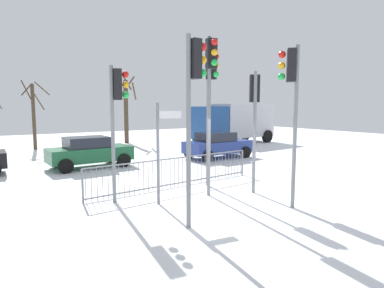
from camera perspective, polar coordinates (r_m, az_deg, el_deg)
The scene contains 14 objects.
ground_plane at distance 9.76m, azimuth 5.51°, elevation -10.71°, with size 60.00×60.00×0.00m, color white.
traffic_light_foreground_left at distance 11.67m, azimuth 3.29°, elevation 9.72°, with size 0.34×0.57×4.84m.
traffic_light_mid_right at distance 7.68m, azimuth 0.25°, elevation 9.72°, with size 0.57×0.34×4.53m.
traffic_light_mid_left at distance 11.13m, azimuth 10.82°, elevation 6.78°, with size 0.43×0.50×4.04m.
traffic_light_rear_right at distance 9.96m, azimuth -12.94°, elevation 6.99°, with size 0.57×0.35×4.09m.
traffic_light_rear_left at distance 10.35m, azimuth 3.31°, elevation 10.98°, with size 0.36×0.56×5.06m.
traffic_light_foreground_right at distance 9.58m, azimuth 16.90°, elevation 8.99°, with size 0.47×0.46×4.57m.
direction_sign_post at distance 9.62m, azimuth -5.60°, elevation -0.68°, with size 0.79×0.15×3.00m.
pedestrian_guard_railing at distance 11.86m, azimuth -2.73°, elevation -4.84°, with size 6.86×0.71×1.07m.
car_blue_far at distance 18.47m, azimuth 4.41°, elevation -0.08°, with size 3.86×2.05×1.47m.
car_green_near at distance 16.32m, azimuth -17.50°, elevation -1.25°, with size 3.89×2.10×1.47m.
delivery_truck at distance 25.94m, azimuth 7.32°, elevation 3.94°, with size 7.25×3.31×3.10m.
bare_tree_centre at distance 24.35m, azimuth -25.89°, elevation 4.81°, with size 1.79×1.79×4.63m.
bare_tree_right at distance 26.50m, azimuth -11.36°, elevation 6.02°, with size 1.60×1.84×5.67m.
Camera 1 is at (-5.72, -7.37, 2.89)m, focal length 30.57 mm.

